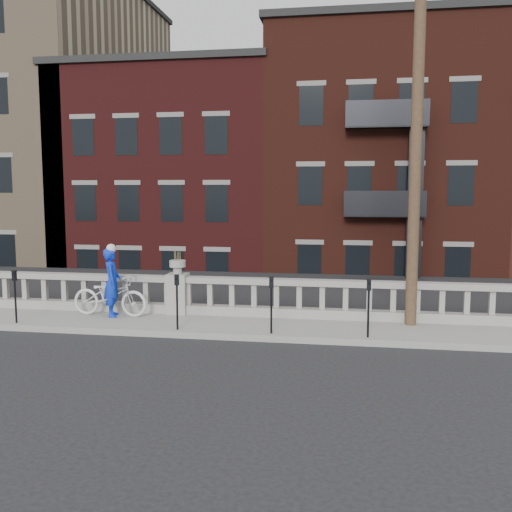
{
  "coord_description": "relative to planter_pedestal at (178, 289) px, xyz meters",
  "views": [
    {
      "loc": [
        4.61,
        -10.97,
        3.55
      ],
      "look_at": [
        2.3,
        3.2,
        1.87
      ],
      "focal_mm": 40.0,
      "sensor_mm": 36.0,
      "label": 1
    }
  ],
  "objects": [
    {
      "name": "parking_meter_e",
      "position": [
        5.1,
        -1.8,
        0.17
      ],
      "size": [
        0.1,
        0.09,
        1.36
      ],
      "color": "black",
      "rests_on": "sidewalk"
    },
    {
      "name": "ground",
      "position": [
        0.0,
        -3.95,
        -0.83
      ],
      "size": [
        120.0,
        120.0,
        0.0
      ],
      "primitive_type": "plane",
      "color": "black",
      "rests_on": "ground"
    },
    {
      "name": "lower_level",
      "position": [
        0.56,
        19.09,
        1.8
      ],
      "size": [
        80.0,
        44.0,
        20.8
      ],
      "color": "#605E59",
      "rests_on": "ground"
    },
    {
      "name": "parking_meter_d",
      "position": [
        2.84,
        -1.8,
        0.17
      ],
      "size": [
        0.1,
        0.09,
        1.36
      ],
      "color": "black",
      "rests_on": "sidewalk"
    },
    {
      "name": "planter_pedestal",
      "position": [
        0.0,
        0.0,
        0.0
      ],
      "size": [
        0.55,
        0.55,
        1.76
      ],
      "color": "gray",
      "rests_on": "sidewalk"
    },
    {
      "name": "sidewalk",
      "position": [
        0.0,
        -0.95,
        -0.76
      ],
      "size": [
        32.0,
        2.2,
        0.15
      ],
      "primitive_type": "cube",
      "color": "gray",
      "rests_on": "ground"
    },
    {
      "name": "cyclist",
      "position": [
        -1.62,
        -0.65,
        0.24
      ],
      "size": [
        0.64,
        0.78,
        1.85
      ],
      "primitive_type": "imported",
      "rotation": [
        0.0,
        0.0,
        1.9
      ],
      "color": "#0D2CC7",
      "rests_on": "sidewalk"
    },
    {
      "name": "parking_meter_b",
      "position": [
        -3.75,
        -1.8,
        0.17
      ],
      "size": [
        0.1,
        0.09,
        1.36
      ],
      "color": "black",
      "rests_on": "sidewalk"
    },
    {
      "name": "parking_meter_c",
      "position": [
        0.53,
        -1.8,
        0.17
      ],
      "size": [
        0.1,
        0.09,
        1.36
      ],
      "color": "black",
      "rests_on": "sidewalk"
    },
    {
      "name": "bicycle",
      "position": [
        -1.72,
        -0.59,
        -0.13
      ],
      "size": [
        2.14,
        0.84,
        1.11
      ],
      "primitive_type": "imported",
      "rotation": [
        0.0,
        0.0,
        1.52
      ],
      "color": "silver",
      "rests_on": "sidewalk"
    },
    {
      "name": "balustrade",
      "position": [
        0.0,
        0.0,
        -0.19
      ],
      "size": [
        28.0,
        0.34,
        1.03
      ],
      "color": "gray",
      "rests_on": "sidewalk"
    },
    {
      "name": "utility_pole",
      "position": [
        6.2,
        -0.35,
        4.41
      ],
      "size": [
        1.6,
        0.28,
        10.0
      ],
      "color": "#422D1E",
      "rests_on": "sidewalk"
    }
  ]
}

